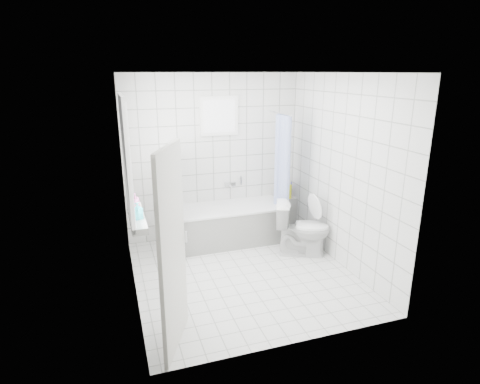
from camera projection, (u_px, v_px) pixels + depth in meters
name	position (u px, v px, depth m)	size (l,w,h in m)	color
ground	(244.00, 274.00, 5.37)	(3.00, 3.00, 0.00)	white
ceiling	(244.00, 72.00, 4.62)	(3.00, 3.00, 0.00)	white
wall_back	(213.00, 157.00, 6.36)	(2.80, 0.02, 2.60)	white
wall_front	(297.00, 222.00, 3.63)	(2.80, 0.02, 2.60)	white
wall_left	(128.00, 191.00, 4.57)	(0.02, 3.00, 2.60)	white
wall_right	(342.00, 172.00, 5.42)	(0.02, 3.00, 2.60)	white
window_left	(128.00, 160.00, 4.77)	(0.01, 0.90, 1.40)	white
window_back	(219.00, 116.00, 6.16)	(0.50, 0.01, 0.50)	white
window_sill	(137.00, 218.00, 5.00)	(0.18, 1.02, 0.08)	white
door	(173.00, 251.00, 3.74)	(0.04, 0.80, 2.00)	silver
bathtub	(230.00, 224.00, 6.36)	(1.70, 0.77, 0.58)	white
partition_wall	(172.00, 203.00, 5.90)	(0.15, 0.85, 1.50)	white
tiled_ledge	(285.00, 212.00, 6.92)	(0.40, 0.24, 0.55)	white
toilet	(303.00, 229.00, 5.88)	(0.45, 0.78, 0.80)	white
curtain_rod	(280.00, 113.00, 6.08)	(0.02, 0.02, 0.80)	silver
shower_curtain	(281.00, 173.00, 6.22)	(0.14, 0.48, 1.78)	#4157BF
tub_faucet	(230.00, 184.00, 6.53)	(0.18, 0.06, 0.06)	silver
sill_bottles	(137.00, 207.00, 4.96)	(0.16, 0.54, 0.21)	#BF5F9D
ledge_bottles	(287.00, 191.00, 6.78)	(0.17, 0.18, 0.26)	red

